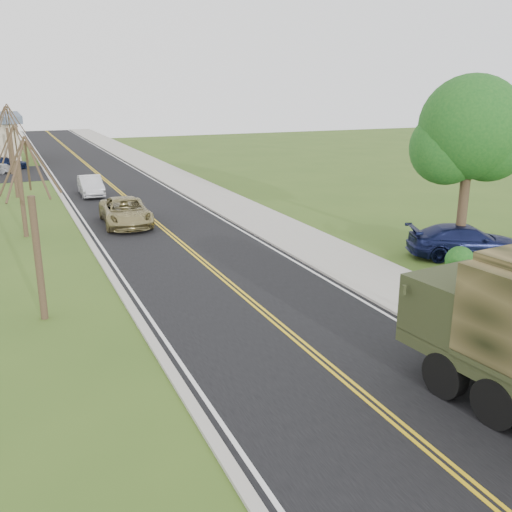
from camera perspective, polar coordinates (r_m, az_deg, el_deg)
ground at (r=14.20m, az=14.00°, el=-16.02°), size 160.00×160.00×0.00m
road at (r=50.40m, az=-14.97°, el=7.46°), size 8.00×120.00×0.01m
curb_right at (r=51.19m, az=-10.36°, el=7.95°), size 0.30×120.00×0.12m
sidewalk_right at (r=51.63m, az=-8.46°, el=8.10°), size 3.20×120.00×0.10m
curb_left at (r=49.93m, az=-19.70°, el=7.02°), size 0.30×120.00×0.10m
leafy_tree at (r=26.92m, az=20.64°, el=11.22°), size 4.83×4.50×8.10m
bare_tree_a at (r=19.87m, az=-21.11°, el=1.15°), size 1.93×2.26×6.08m
bare_tree_b at (r=31.65m, az=-22.45°, el=6.15°), size 1.83×2.14×5.73m
bare_tree_c at (r=43.50m, az=-23.14°, el=9.02°), size 2.04×2.39×6.42m
bare_tree_d at (r=55.46m, az=-23.47°, el=10.11°), size 1.88×2.20×5.91m
suv_champagne at (r=33.01m, az=-12.92°, el=4.33°), size 2.82×5.58×1.51m
sedan_silver at (r=42.70m, az=-16.20°, el=6.75°), size 1.60×4.32×1.41m
pickup_navy at (r=27.69m, az=20.20°, el=1.39°), size 5.61×3.95×1.51m
lot_car_navy at (r=59.16m, az=-23.75°, el=8.48°), size 4.14×1.96×1.17m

